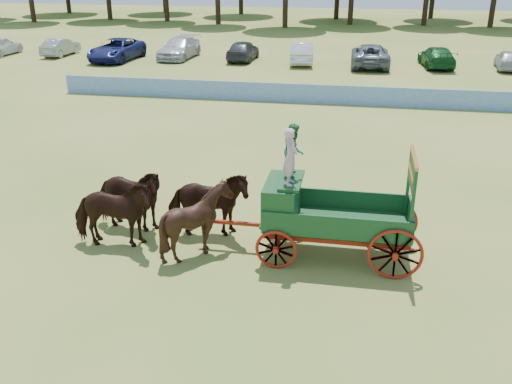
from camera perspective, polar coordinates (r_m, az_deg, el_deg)
name	(u,v)px	position (r m, az deg, el deg)	size (l,w,h in m)	color
ground	(231,260)	(15.44, -2.49, -6.85)	(160.00, 160.00, 0.00)	#9E8947
horse_lead_left	(113,214)	(16.17, -14.10, -2.16)	(1.08, 2.36, 2.00)	black
horse_lead_right	(128,199)	(17.09, -12.65, -0.65)	(1.08, 2.36, 2.00)	black
horse_wheel_left	(197,221)	(15.38, -5.89, -2.88)	(1.61, 1.81, 2.00)	black
horse_wheel_right	(208,205)	(16.34, -4.85, -1.26)	(1.08, 2.36, 2.00)	black
farm_dray	(311,201)	(15.16, 5.53, -0.93)	(6.00, 2.00, 3.63)	maroon
sponsor_banner	(284,93)	(32.14, 2.85, 9.88)	(26.00, 0.08, 1.05)	#2052B0
parked_cars	(337,54)	(43.93, 8.06, 13.46)	(56.65, 7.66, 1.65)	silver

